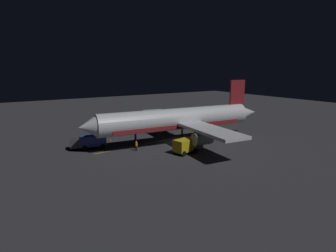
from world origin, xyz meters
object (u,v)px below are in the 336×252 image
ground_crew_worker (136,146)px  traffic_cone_near_left (110,140)px  catering_truck (187,146)px  airliner (180,120)px  baggage_truck (90,142)px  traffic_cone_near_right (137,144)px

ground_crew_worker → traffic_cone_near_left: 8.48m
catering_truck → traffic_cone_near_left: size_ratio=10.64×
airliner → baggage_truck: size_ratio=5.78×
airliner → traffic_cone_near_left: size_ratio=68.34×
traffic_cone_near_left → catering_truck: bearing=-149.4°
ground_crew_worker → traffic_cone_near_left: (8.32, 1.52, -0.64)m
traffic_cone_near_right → airliner: bearing=-105.8°
traffic_cone_near_right → traffic_cone_near_left: bearing=29.1°
airliner → traffic_cone_near_left: (7.76, 10.97, -4.19)m
ground_crew_worker → traffic_cone_near_right: bearing=-29.2°
ground_crew_worker → airliner: bearing=-86.6°
catering_truck → traffic_cone_near_right: bearing=31.6°
baggage_truck → ground_crew_worker: size_ratio=3.74×
baggage_truck → traffic_cone_near_right: size_ratio=11.82×
baggage_truck → ground_crew_worker: (-5.74, -6.34, -0.34)m
traffic_cone_near_right → ground_crew_worker: bearing=150.8°
airliner → catering_truck: bearing=156.2°
catering_truck → traffic_cone_near_left: catering_truck is taller
ground_crew_worker → baggage_truck: bearing=47.9°
airliner → traffic_cone_near_right: size_ratio=68.34×
baggage_truck → catering_truck: catering_truck is taller
baggage_truck → traffic_cone_near_right: baggage_truck is taller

